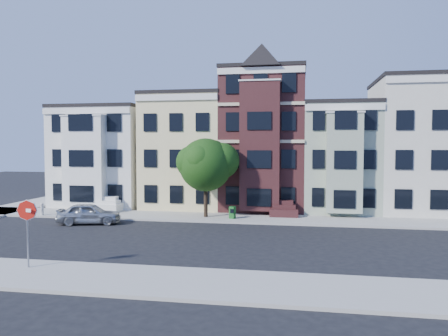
% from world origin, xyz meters
% --- Properties ---
extents(ground, '(120.00, 120.00, 0.00)m').
position_xyz_m(ground, '(0.00, 0.00, 0.00)').
color(ground, black).
extents(far_sidewalk, '(60.00, 4.00, 0.15)m').
position_xyz_m(far_sidewalk, '(0.00, 8.00, 0.07)').
color(far_sidewalk, '#9E9B93').
rests_on(far_sidewalk, ground).
extents(near_sidewalk, '(60.00, 4.00, 0.15)m').
position_xyz_m(near_sidewalk, '(0.00, -8.00, 0.07)').
color(near_sidewalk, '#9E9B93').
rests_on(near_sidewalk, ground).
extents(house_white, '(8.00, 9.00, 9.00)m').
position_xyz_m(house_white, '(-15.00, 14.50, 4.50)').
color(house_white, white).
rests_on(house_white, ground).
extents(house_yellow, '(7.00, 9.00, 10.00)m').
position_xyz_m(house_yellow, '(-7.00, 14.50, 5.00)').
color(house_yellow, beige).
rests_on(house_yellow, ground).
extents(house_brown, '(7.00, 9.00, 12.00)m').
position_xyz_m(house_brown, '(0.00, 14.50, 6.00)').
color(house_brown, '#381818').
rests_on(house_brown, ground).
extents(house_green, '(6.00, 9.00, 9.00)m').
position_xyz_m(house_green, '(6.50, 14.50, 4.50)').
color(house_green, '#9AA78F').
rests_on(house_green, ground).
extents(house_cream, '(8.00, 9.00, 11.00)m').
position_xyz_m(house_cream, '(13.50, 14.50, 5.50)').
color(house_cream, silver).
rests_on(house_cream, ground).
extents(street_tree, '(7.07, 7.07, 7.51)m').
position_xyz_m(street_tree, '(-4.01, 7.79, 3.91)').
color(street_tree, '#235016').
rests_on(street_tree, far_sidewalk).
extents(parked_car, '(4.78, 2.86, 1.52)m').
position_xyz_m(parked_car, '(-11.84, 4.11, 0.76)').
color(parked_car, '#A8ACB0').
rests_on(parked_car, ground).
extents(newspaper_box, '(0.51, 0.48, 0.92)m').
position_xyz_m(newspaper_box, '(-1.86, 7.37, 0.61)').
color(newspaper_box, '#195B1F').
rests_on(newspaper_box, far_sidewalk).
extents(fire_hydrant, '(0.33, 0.33, 0.78)m').
position_xyz_m(fire_hydrant, '(-17.00, 6.36, 0.54)').
color(fire_hydrant, beige).
rests_on(fire_hydrant, far_sidewalk).
extents(stop_sign, '(0.96, 0.37, 3.48)m').
position_xyz_m(stop_sign, '(-8.97, -7.28, 1.89)').
color(stop_sign, red).
rests_on(stop_sign, near_sidewalk).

